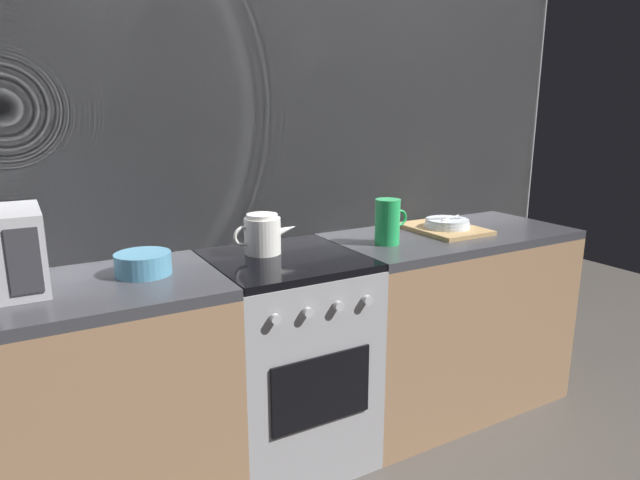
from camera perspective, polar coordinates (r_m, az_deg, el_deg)
name	(u,v)px	position (r m, az deg, el deg)	size (l,w,h in m)	color
ground_plane	(288,452)	(2.60, -3.38, -21.24)	(8.00, 8.00, 0.00)	#47423D
back_wall	(252,174)	(2.44, -7.16, 6.82)	(3.60, 0.05, 2.40)	gray
counter_left	(53,416)	(2.18, -26.20, -16.23)	(1.20, 0.60, 0.90)	#997251
stove_unit	(287,359)	(2.37, -3.52, -12.32)	(0.60, 0.63, 0.90)	#9E9EA3
counter_right	(447,319)	(2.85, 13.12, -8.07)	(1.20, 0.60, 0.90)	#997251
kettle	(263,234)	(2.25, -6.01, 0.60)	(0.28, 0.15, 0.17)	white
mixing_bowl	(143,264)	(2.07, -18.01, -2.36)	(0.20, 0.20, 0.08)	teal
pitcher	(388,222)	(2.41, 7.10, 1.92)	(0.16, 0.11, 0.20)	green
dish_pile	(445,226)	(2.73, 12.98, 1.41)	(0.30, 0.40, 0.07)	tan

